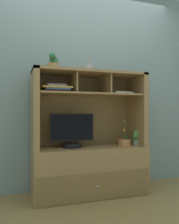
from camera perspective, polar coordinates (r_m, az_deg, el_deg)
floor_plane at (r=2.89m, az=0.00°, el=-19.50°), size 6.00×6.00×0.02m
back_wall at (r=3.03m, az=-1.68°, el=8.40°), size 6.00×0.02×2.80m
media_console at (r=2.78m, az=-0.05°, el=-10.55°), size 1.31×0.52×1.42m
tv_monitor at (r=2.68m, az=-4.28°, el=-5.08°), size 0.50×0.22×0.39m
potted_orchid at (r=2.87m, az=8.49°, el=-7.34°), size 0.17×0.17×0.31m
potted_fern at (r=2.97m, az=11.42°, el=-6.13°), size 0.12×0.12×0.18m
magazine_stack_left at (r=2.61m, az=-8.04°, el=5.64°), size 0.32×0.32×0.08m
magazine_stack_centre at (r=2.91m, az=7.33°, el=4.55°), size 0.27×0.28×0.03m
diffuser_bottle at (r=2.80m, az=-0.10°, el=10.54°), size 0.08×0.08×0.24m
potted_succulent at (r=2.71m, az=-8.86°, el=11.55°), size 0.14×0.14×0.19m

